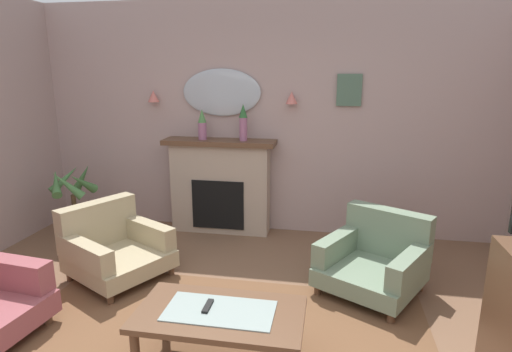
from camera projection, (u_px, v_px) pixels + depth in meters
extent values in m
cube|color=#B29993|center=(267.00, 119.00, 5.12)|extent=(6.62, 0.10, 2.78)
cube|color=tan|center=(221.00, 188.00, 5.22)|extent=(1.20, 0.28, 1.10)
cube|color=black|center=(219.00, 204.00, 5.16)|extent=(0.64, 0.12, 0.60)
cube|color=brown|center=(219.00, 142.00, 5.06)|extent=(1.36, 0.36, 0.06)
cylinder|color=#9E6084|center=(202.00, 131.00, 5.04)|extent=(0.10, 0.10, 0.20)
cone|color=#4C8447|center=(202.00, 116.00, 5.00)|extent=(0.10, 0.10, 0.16)
cylinder|color=#9E6084|center=(243.00, 129.00, 4.95)|extent=(0.09, 0.09, 0.27)
cone|color=#2D6633|center=(243.00, 111.00, 4.89)|extent=(0.10, 0.10, 0.16)
ellipsoid|color=#B2BCC6|center=(222.00, 92.00, 5.06)|extent=(0.96, 0.06, 0.56)
cone|color=#D17066|center=(153.00, 96.00, 5.17)|extent=(0.14, 0.14, 0.14)
cone|color=#D17066|center=(292.00, 98.00, 4.88)|extent=(0.14, 0.14, 0.14)
cube|color=#4C6B56|center=(349.00, 90.00, 4.80)|extent=(0.28, 0.03, 0.36)
cube|color=brown|center=(220.00, 314.00, 2.76)|extent=(1.10, 0.60, 0.04)
cube|color=#8C9E99|center=(220.00, 311.00, 2.75)|extent=(0.72, 0.36, 0.01)
cylinder|color=brown|center=(165.00, 316.00, 3.13)|extent=(0.06, 0.06, 0.40)
cylinder|color=brown|center=(297.00, 330.00, 2.96)|extent=(0.06, 0.06, 0.40)
cube|color=black|center=(208.00, 306.00, 2.79)|extent=(0.04, 0.16, 0.02)
cube|color=#934C51|center=(9.00, 272.00, 3.37)|extent=(0.77, 0.25, 0.24)
cylinder|color=brown|center=(48.00, 319.00, 3.35)|extent=(0.07, 0.07, 0.10)
cube|color=gray|center=(370.00, 275.00, 3.80)|extent=(1.09, 1.09, 0.16)
cube|color=gray|center=(388.00, 232.00, 3.98)|extent=(0.78, 0.53, 0.45)
cube|color=gray|center=(338.00, 245.00, 3.97)|extent=(0.48, 0.70, 0.22)
cube|color=gray|center=(410.00, 266.00, 3.54)|extent=(0.48, 0.70, 0.22)
cylinder|color=brown|center=(318.00, 290.00, 3.79)|extent=(0.06, 0.06, 0.10)
cylinder|color=brown|center=(391.00, 317.00, 3.37)|extent=(0.06, 0.06, 0.10)
cylinder|color=brown|center=(353.00, 264.00, 4.30)|extent=(0.06, 0.06, 0.10)
cylinder|color=brown|center=(420.00, 285.00, 3.88)|extent=(0.06, 0.06, 0.10)
cube|color=tan|center=(120.00, 261.00, 4.07)|extent=(1.08, 1.08, 0.16)
cube|color=tan|center=(98.00, 223.00, 4.21)|extent=(0.52, 0.78, 0.45)
cube|color=tan|center=(85.00, 254.00, 3.77)|extent=(0.70, 0.47, 0.22)
cube|color=tan|center=(148.00, 232.00, 4.28)|extent=(0.70, 0.47, 0.22)
cylinder|color=brown|center=(110.00, 299.00, 3.64)|extent=(0.06, 0.06, 0.10)
cylinder|color=brown|center=(171.00, 271.00, 4.16)|extent=(0.06, 0.06, 0.10)
cylinder|color=brown|center=(70.00, 276.00, 4.05)|extent=(0.06, 0.06, 0.10)
cylinder|color=brown|center=(130.00, 253.00, 4.57)|extent=(0.06, 0.06, 0.10)
cylinder|color=#474C56|center=(77.00, 227.00, 5.09)|extent=(0.30, 0.30, 0.26)
cylinder|color=brown|center=(74.00, 206.00, 5.03)|extent=(0.06, 0.06, 0.28)
cone|color=#4C8447|center=(83.00, 183.00, 4.90)|extent=(0.18, 0.42, 0.33)
cone|color=#4C8447|center=(82.00, 178.00, 5.10)|extent=(0.34, 0.17, 0.40)
cone|color=#4C8447|center=(65.00, 179.00, 5.06)|extent=(0.29, 0.41, 0.33)
cone|color=#4C8447|center=(56.00, 183.00, 4.89)|extent=(0.33, 0.40, 0.31)
cone|color=#4C8447|center=(68.00, 185.00, 4.80)|extent=(0.39, 0.22, 0.37)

